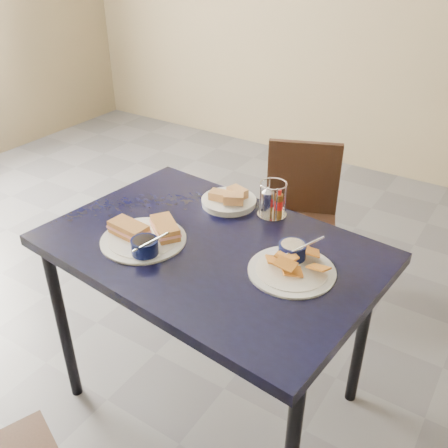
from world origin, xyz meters
The scene contains 7 objects.
ground centered at (0.00, 0.00, 0.00)m, with size 6.00×6.00×0.00m, color #59585E.
dining_table centered at (-0.02, -0.05, 0.68)m, with size 1.19×0.85×0.75m.
chair_far centered at (-0.07, 0.86, 0.44)m, with size 0.47×0.47×0.77m.
sandwich_plate centered at (-0.22, -0.16, 0.77)m, with size 0.31×0.29×0.12m.
plantain_plate centered at (0.27, -0.02, 0.77)m, with size 0.28×0.28×0.12m.
bread_basket centered at (-0.12, 0.22, 0.77)m, with size 0.21×0.21×0.07m.
condiment_caddy centered at (0.05, 0.24, 0.81)m, with size 0.11×0.11×0.14m.
Camera 1 is at (0.79, -1.22, 1.68)m, focal length 40.00 mm.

